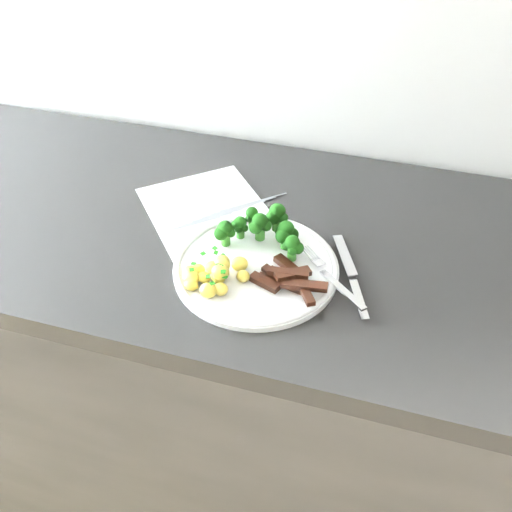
% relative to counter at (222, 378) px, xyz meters
% --- Properties ---
extents(counter, '(2.38, 0.59, 0.89)m').
position_rel_counter_xyz_m(counter, '(0.00, 0.00, 0.00)').
color(counter, black).
rests_on(counter, ground).
extents(recipe_paper, '(0.35, 0.35, 0.00)m').
position_rel_counter_xyz_m(recipe_paper, '(-0.01, 0.02, 0.45)').
color(recipe_paper, silver).
rests_on(recipe_paper, counter).
extents(plate, '(0.27, 0.27, 0.02)m').
position_rel_counter_xyz_m(plate, '(0.11, -0.09, 0.45)').
color(plate, white).
rests_on(plate, counter).
extents(broccoli, '(0.15, 0.09, 0.06)m').
position_rel_counter_xyz_m(broccoli, '(0.11, -0.03, 0.49)').
color(broccoli, '#245E19').
rests_on(broccoli, plate).
extents(potatoes, '(0.10, 0.10, 0.04)m').
position_rel_counter_xyz_m(potatoes, '(0.05, -0.14, 0.47)').
color(potatoes, '#F5CD56').
rests_on(potatoes, plate).
extents(beef_strips, '(0.12, 0.10, 0.03)m').
position_rel_counter_xyz_m(beef_strips, '(0.17, -0.12, 0.47)').
color(beef_strips, black).
rests_on(beef_strips, plate).
extents(fork, '(0.12, 0.12, 0.01)m').
position_rel_counter_xyz_m(fork, '(0.23, -0.10, 0.46)').
color(fork, silver).
rests_on(fork, plate).
extents(knife, '(0.09, 0.18, 0.02)m').
position_rel_counter_xyz_m(knife, '(0.26, -0.09, 0.45)').
color(knife, silver).
rests_on(knife, plate).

